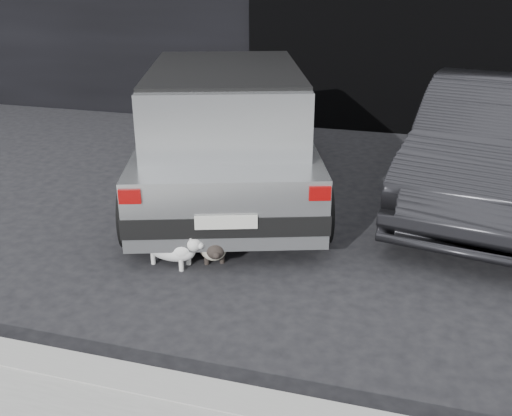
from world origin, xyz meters
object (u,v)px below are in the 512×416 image
(silver_hatchback, at_px, (226,126))
(cat_siamese, at_px, (213,245))
(second_car, at_px, (490,143))
(cat_white, at_px, (173,248))

(silver_hatchback, bearing_deg, cat_siamese, -94.46)
(second_car, xyz_separation_m, cat_siamese, (-2.43, -2.15, -0.54))
(silver_hatchback, bearing_deg, cat_white, -104.92)
(cat_siamese, distance_m, cat_white, 0.36)
(silver_hatchback, distance_m, cat_siamese, 1.76)
(silver_hatchback, height_order, second_car, silver_hatchback)
(second_car, distance_m, cat_white, 3.64)
(cat_siamese, bearing_deg, silver_hatchback, -101.87)
(cat_siamese, bearing_deg, cat_white, 12.33)
(silver_hatchback, relative_size, cat_white, 5.90)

